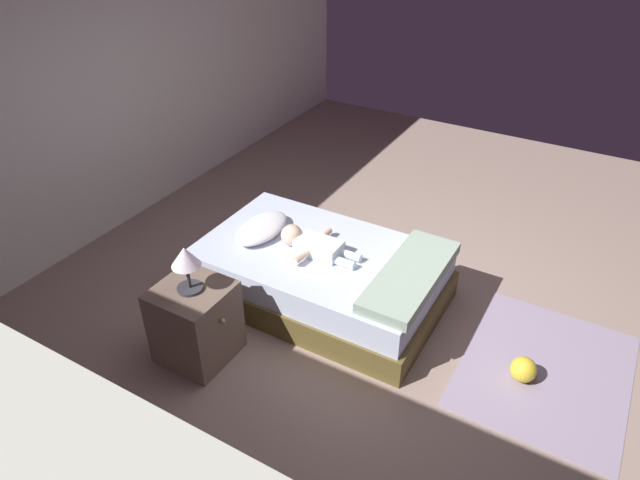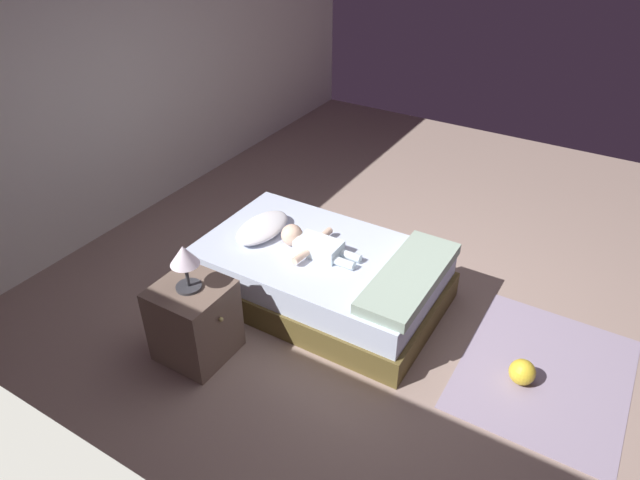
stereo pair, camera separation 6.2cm
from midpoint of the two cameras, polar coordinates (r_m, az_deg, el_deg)
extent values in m
plane|color=gray|center=(4.32, 8.07, -8.74)|extent=(8.00, 8.00, 0.00)
cube|color=silver|center=(5.30, -22.84, 14.12)|extent=(8.00, 0.12, 2.69)
cube|color=brown|center=(4.50, -0.40, -4.56)|extent=(1.15, 1.87, 0.22)
cube|color=silver|center=(4.36, -0.41, -2.29)|extent=(1.10, 1.79, 0.22)
ellipsoid|color=white|center=(4.50, -6.28, 1.20)|extent=(0.55, 0.31, 0.10)
cube|color=white|center=(4.24, -0.53, -0.73)|extent=(0.21, 0.34, 0.11)
sphere|color=beige|center=(4.34, -3.27, 0.49)|extent=(0.17, 0.17, 0.17)
cylinder|color=beige|center=(4.15, -2.34, -1.68)|extent=(0.16, 0.07, 0.06)
cylinder|color=beige|center=(4.39, 0.03, 0.55)|extent=(0.15, 0.06, 0.06)
cylinder|color=white|center=(4.12, 2.02, -2.30)|extent=(0.06, 0.16, 0.06)
cylinder|color=white|center=(4.20, 2.69, -1.58)|extent=(0.06, 0.16, 0.06)
cube|color=#3C93EB|center=(4.45, 0.10, 0.35)|extent=(0.02, 0.16, 0.01)
cube|color=white|center=(4.48, -0.82, 0.72)|extent=(0.02, 0.03, 0.01)
cube|color=brown|center=(4.00, -12.84, -8.06)|extent=(0.47, 0.47, 0.57)
sphere|color=tan|center=(3.78, -10.20, -7.98)|extent=(0.03, 0.03, 0.03)
cylinder|color=#333338|center=(3.81, -13.39, -4.73)|extent=(0.17, 0.17, 0.02)
cylinder|color=#333338|center=(3.75, -13.58, -3.57)|extent=(0.02, 0.02, 0.17)
cone|color=silver|center=(3.66, -13.89, -1.63)|extent=(0.19, 0.19, 0.14)
cube|color=gray|center=(4.25, 21.32, -12.06)|extent=(1.33, 1.07, 0.01)
sphere|color=gold|center=(4.07, 19.36, -12.18)|extent=(0.17, 0.17, 0.17)
cube|color=#93A896|center=(4.02, 8.62, -3.57)|extent=(1.03, 0.38, 0.09)
camera|label=1|loc=(0.03, -90.42, -0.28)|focal=31.83mm
camera|label=2|loc=(0.03, 89.58, 0.28)|focal=31.83mm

